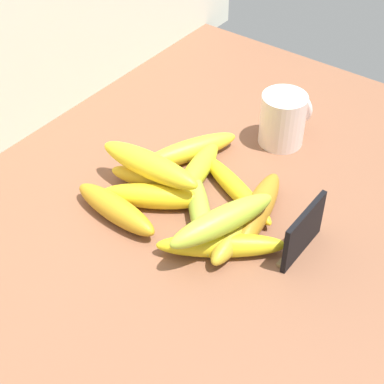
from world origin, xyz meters
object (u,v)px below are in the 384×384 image
at_px(banana_2, 199,210).
at_px(banana_3, 116,209).
at_px(banana_7, 221,245).
at_px(banana_11, 222,220).
at_px(banana_0, 236,188).
at_px(banana_6, 156,180).
at_px(banana_8, 153,196).
at_px(chalkboard_sign, 303,233).
at_px(banana_1, 196,172).
at_px(banana_4, 237,230).
at_px(banana_10, 149,165).
at_px(coffee_mug, 283,119).
at_px(banana_5, 189,151).
at_px(banana_9, 258,209).

xyz_separation_m(banana_2, banana_3, (-0.08, 0.11, 0.00)).
xyz_separation_m(banana_7, banana_11, (0.01, 0.01, 0.04)).
relative_size(banana_0, banana_11, 1.09).
height_order(banana_0, banana_2, banana_2).
distance_m(banana_6, banana_8, 0.04).
height_order(banana_2, banana_7, banana_7).
bearing_deg(banana_0, banana_11, -156.36).
relative_size(banana_0, banana_3, 1.19).
height_order(chalkboard_sign, banana_1, chalkboard_sign).
bearing_deg(banana_4, banana_2, 86.55).
height_order(chalkboard_sign, banana_3, chalkboard_sign).
height_order(banana_2, banana_10, banana_10).
xyz_separation_m(coffee_mug, banana_11, (-0.29, -0.07, 0.01)).
bearing_deg(banana_2, banana_3, 127.41).
distance_m(banana_2, banana_4, 0.07).
xyz_separation_m(banana_6, banana_11, (-0.05, -0.17, 0.04)).
height_order(banana_6, banana_7, banana_7).
height_order(chalkboard_sign, banana_6, chalkboard_sign).
distance_m(banana_4, banana_11, 0.05).
relative_size(banana_1, banana_4, 1.08).
relative_size(banana_5, banana_9, 1.02).
distance_m(chalkboard_sign, banana_10, 0.27).
bearing_deg(banana_7, banana_5, 48.56).
bearing_deg(banana_8, banana_3, 154.17).
bearing_deg(chalkboard_sign, banana_1, 80.38).
bearing_deg(banana_8, banana_1, -11.46).
bearing_deg(banana_6, coffee_mug, -22.74).
height_order(banana_5, banana_6, banana_5).
distance_m(banana_1, banana_6, 0.07).
distance_m(chalkboard_sign, banana_9, 0.09).
bearing_deg(banana_4, banana_9, -2.52).
xyz_separation_m(banana_5, banana_10, (-0.11, -0.00, 0.04)).
bearing_deg(banana_1, banana_6, 142.13).
relative_size(coffee_mug, banana_1, 0.57).
bearing_deg(banana_5, chalkboard_sign, -106.24).
bearing_deg(banana_8, coffee_mug, -15.41).
distance_m(banana_6, banana_7, 0.18).
relative_size(banana_3, banana_6, 1.04).
xyz_separation_m(banana_1, banana_10, (-0.07, 0.05, 0.04)).
xyz_separation_m(banana_7, banana_10, (0.05, 0.18, 0.04)).
height_order(banana_2, banana_9, banana_9).
height_order(banana_4, banana_9, banana_9).
height_order(banana_7, banana_11, banana_11).
height_order(banana_3, banana_9, same).
distance_m(banana_2, banana_8, 0.08).
bearing_deg(banana_6, banana_5, 1.24).
relative_size(banana_5, banana_10, 0.99).
distance_m(coffee_mug, banana_1, 0.20).
bearing_deg(banana_6, banana_7, -108.75).
xyz_separation_m(banana_3, banana_4, (0.08, -0.18, -0.00)).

